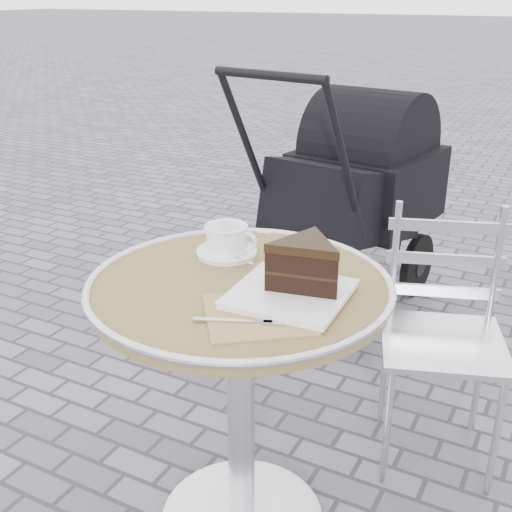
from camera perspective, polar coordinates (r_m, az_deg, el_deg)
The scene contains 5 objects.
cafe_table at distance 1.57m, azimuth -1.41°, elevation -7.82°, with size 0.72×0.72×0.74m.
cappuccino_set at distance 1.64m, azimuth -2.57°, elevation 1.26°, with size 0.17×0.15×0.08m.
cake_plate_set at distance 1.41m, azimuth 4.03°, elevation -1.36°, with size 0.32×0.41×0.13m.
bistro_chair at distance 2.01m, azimuth 16.29°, elevation -4.27°, with size 0.45×0.45×0.79m.
baby_stroller at distance 2.90m, azimuth 8.64°, elevation 5.02°, with size 0.64×1.13×1.11m.
Camera 1 is at (0.67, -1.18, 1.36)m, focal length 45.00 mm.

